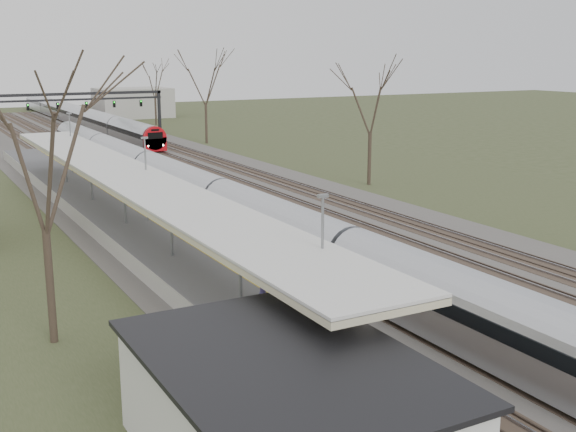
# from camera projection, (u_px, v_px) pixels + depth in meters

# --- Properties ---
(track_bed) EXTENTS (24.00, 160.00, 0.22)m
(track_bed) POSITION_uv_depth(u_px,v_px,m) (161.00, 175.00, 65.14)
(track_bed) COLOR #474442
(track_bed) RESTS_ON ground
(platform) EXTENTS (3.50, 69.00, 1.00)m
(platform) POSITION_uv_depth(u_px,v_px,m) (111.00, 220.00, 45.70)
(platform) COLOR #9E9B93
(platform) RESTS_ON ground
(canopy) EXTENTS (4.10, 50.00, 3.11)m
(canopy) POSITION_uv_depth(u_px,v_px,m) (129.00, 177.00, 41.09)
(canopy) COLOR slate
(canopy) RESTS_ON platform
(station_building) EXTENTS (6.00, 9.00, 3.20)m
(station_building) POSITION_uv_depth(u_px,v_px,m) (284.00, 420.00, 18.62)
(station_building) COLOR silver
(station_building) RESTS_ON ground
(signal_gantry) EXTENTS (21.00, 0.59, 6.08)m
(signal_gantry) POSITION_uv_depth(u_px,v_px,m) (80.00, 102.00, 89.72)
(signal_gantry) COLOR black
(signal_gantry) RESTS_ON ground
(tree_west_near) EXTENTS (5.00, 5.00, 10.30)m
(tree_west_near) POSITION_uv_depth(u_px,v_px,m) (40.00, 154.00, 25.98)
(tree_west_near) COLOR #2D231C
(tree_west_near) RESTS_ON ground
(tree_east_far) EXTENTS (5.00, 5.00, 10.30)m
(tree_east_far) POSITION_uv_depth(u_px,v_px,m) (371.00, 98.00, 58.86)
(tree_east_far) COLOR #2D231C
(tree_east_far) RESTS_ON ground
(train_near) EXTENTS (2.62, 75.21, 3.05)m
(train_near) POSITION_uv_depth(u_px,v_px,m) (182.00, 185.00, 52.47)
(train_near) COLOR #A5A8AF
(train_near) RESTS_ON ground
(train_far) EXTENTS (2.62, 75.21, 3.05)m
(train_far) POSITION_uv_depth(u_px,v_px,m) (77.00, 115.00, 110.69)
(train_far) COLOR #A5A8AF
(train_far) RESTS_ON ground
(passenger) EXTENTS (0.42, 0.61, 1.60)m
(passenger) POSITION_uv_depth(u_px,v_px,m) (262.00, 293.00, 27.76)
(passenger) COLOR #3B3363
(passenger) RESTS_ON platform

